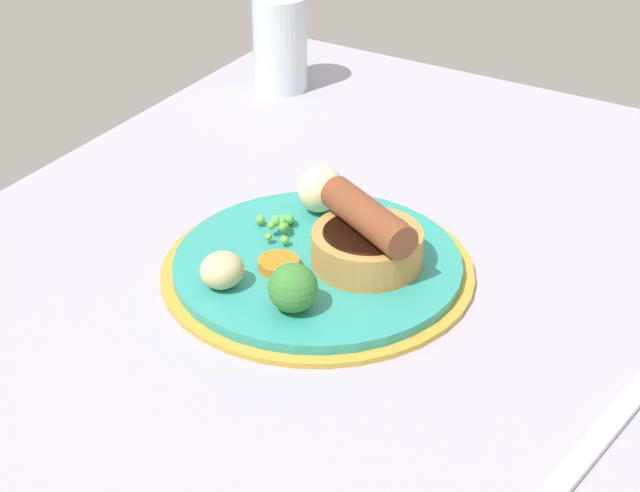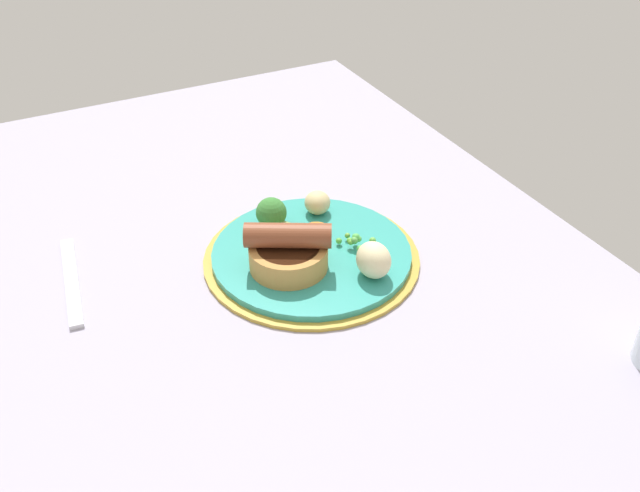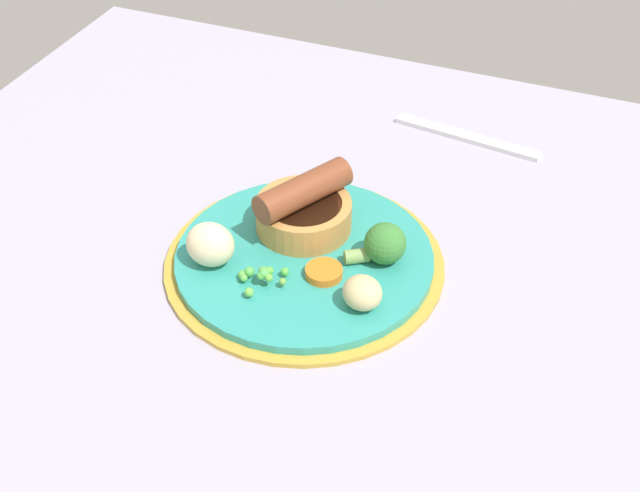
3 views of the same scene
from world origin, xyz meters
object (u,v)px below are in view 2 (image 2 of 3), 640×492
object	(u,v)px
broccoli_floret_near	(272,214)
potato_chunk_1	(374,260)
dinner_plate	(312,256)
fork	(72,281)
carrot_slice_1	(316,232)
sausage_pudding	(288,251)
pea_pile	(357,242)
potato_chunk_0	(317,203)

from	to	relation	value
broccoli_floret_near	potato_chunk_1	distance (cm)	16.64
dinner_plate	fork	world-z (taller)	dinner_plate
carrot_slice_1	sausage_pudding	bearing A→B (deg)	-52.94
fork	pea_pile	bearing A→B (deg)	78.97
dinner_plate	potato_chunk_0	distance (cm)	9.37
dinner_plate	pea_pile	size ratio (longest dim) A/B	5.72
sausage_pudding	potato_chunk_1	xyz separation A→B (cm)	(6.16, 8.41, -0.12)
sausage_pudding	pea_pile	size ratio (longest dim) A/B	2.21
potato_chunk_0	sausage_pudding	bearing A→B (deg)	-42.74
broccoli_floret_near	potato_chunk_0	world-z (taller)	broccoli_floret_near
potato_chunk_1	carrot_slice_1	distance (cm)	11.20
dinner_plate	broccoli_floret_near	size ratio (longest dim) A/B	5.06
sausage_pudding	potato_chunk_0	distance (cm)	12.86
pea_pile	broccoli_floret_near	world-z (taller)	broccoli_floret_near
potato_chunk_0	potato_chunk_1	xyz separation A→B (cm)	(15.59, -0.30, 0.67)
sausage_pudding	potato_chunk_1	bearing A→B (deg)	-8.27
potato_chunk_1	broccoli_floret_near	bearing A→B (deg)	-156.85
pea_pile	potato_chunk_0	distance (cm)	9.92
sausage_pudding	pea_pile	xyz separation A→B (cm)	(0.45, 9.38, -1.36)
pea_pile	carrot_slice_1	distance (cm)	6.06
carrot_slice_1	broccoli_floret_near	bearing A→B (deg)	-136.26
broccoli_floret_near	potato_chunk_1	world-z (taller)	potato_chunk_1
potato_chunk_0	fork	size ratio (longest dim) A/B	0.21
dinner_plate	potato_chunk_0	xyz separation A→B (cm)	(-7.71, 4.73, 2.41)
carrot_slice_1	fork	bearing A→B (deg)	-101.31
dinner_plate	fork	distance (cm)	29.88
sausage_pudding	broccoli_floret_near	bearing A→B (deg)	106.39
dinner_plate	potato_chunk_0	bearing A→B (deg)	148.47
sausage_pudding	fork	world-z (taller)	sausage_pudding
sausage_pudding	potato_chunk_0	bearing A→B (deg)	75.23
broccoli_floret_near	fork	size ratio (longest dim) A/B	0.30
sausage_pudding	fork	xyz separation A→B (cm)	(-10.78, -24.49, -3.47)
broccoli_floret_near	carrot_slice_1	bearing A→B (deg)	-169.15
pea_pile	potato_chunk_0	size ratio (longest dim) A/B	1.28
carrot_slice_1	pea_pile	bearing A→B (deg)	32.32
dinner_plate	broccoli_floret_near	world-z (taller)	broccoli_floret_near
carrot_slice_1	fork	world-z (taller)	carrot_slice_1
pea_pile	potato_chunk_0	xyz separation A→B (cm)	(-9.88, -0.67, 0.57)
potato_chunk_1	carrot_slice_1	bearing A→B (deg)	-168.23
potato_chunk_0	broccoli_floret_near	bearing A→B (deg)	-87.50
dinner_plate	broccoli_floret_near	bearing A→B (deg)	-164.11
broccoli_floret_near	potato_chunk_1	xyz separation A→B (cm)	(15.29, 6.54, 0.28)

